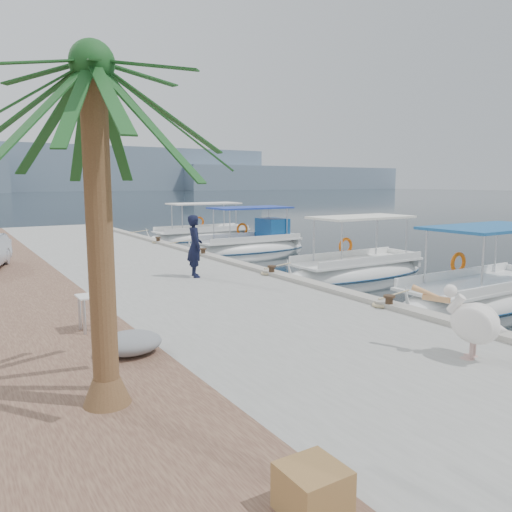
{
  "coord_description": "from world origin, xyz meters",
  "views": [
    {
      "loc": [
        -9.13,
        -11.59,
        3.47
      ],
      "look_at": [
        -1.0,
        1.41,
        1.2
      ],
      "focal_mm": 35.0,
      "sensor_mm": 36.0,
      "label": 1
    }
  ],
  "objects_px": {
    "fishing_caique_b": "(484,299)",
    "fisherman": "(195,246)",
    "fishing_caique_d": "(250,247)",
    "pelican": "(472,322)",
    "date_palm": "(92,66)",
    "fishing_caique_e": "(202,237)",
    "fishing_caique_c": "(357,272)"
  },
  "relations": [
    {
      "from": "fishing_caique_d",
      "to": "pelican",
      "type": "xyz_separation_m",
      "value": [
        -5.74,
        -16.72,
        0.94
      ]
    },
    {
      "from": "fisherman",
      "to": "fishing_caique_c",
      "type": "bearing_deg",
      "value": -82.98
    },
    {
      "from": "fisherman",
      "to": "date_palm",
      "type": "relative_size",
      "value": 0.37
    },
    {
      "from": "pelican",
      "to": "fisherman",
      "type": "distance_m",
      "value": 9.26
    },
    {
      "from": "fishing_caique_d",
      "to": "pelican",
      "type": "distance_m",
      "value": 17.7
    },
    {
      "from": "fishing_caique_d",
      "to": "pelican",
      "type": "relative_size",
      "value": 4.29
    },
    {
      "from": "fishing_caique_e",
      "to": "date_palm",
      "type": "distance_m",
      "value": 24.54
    },
    {
      "from": "fishing_caique_c",
      "to": "fishing_caique_d",
      "type": "relative_size",
      "value": 0.96
    },
    {
      "from": "fishing_caique_b",
      "to": "fisherman",
      "type": "bearing_deg",
      "value": 138.52
    },
    {
      "from": "fisherman",
      "to": "date_palm",
      "type": "distance_m",
      "value": 9.78
    },
    {
      "from": "fishing_caique_c",
      "to": "fisherman",
      "type": "distance_m",
      "value": 6.51
    },
    {
      "from": "fishing_caique_d",
      "to": "date_palm",
      "type": "relative_size",
      "value": 1.27
    },
    {
      "from": "fishing_caique_b",
      "to": "pelican",
      "type": "distance_m",
      "value": 6.71
    },
    {
      "from": "fishing_caique_b",
      "to": "date_palm",
      "type": "xyz_separation_m",
      "value": [
        -11.43,
        -1.98,
        4.76
      ]
    },
    {
      "from": "fisherman",
      "to": "date_palm",
      "type": "xyz_separation_m",
      "value": [
        -4.93,
        -7.72,
        3.4
      ]
    },
    {
      "from": "fishing_caique_d",
      "to": "fisherman",
      "type": "height_order",
      "value": "fisherman"
    },
    {
      "from": "fishing_caique_b",
      "to": "fishing_caique_e",
      "type": "height_order",
      "value": "same"
    },
    {
      "from": "fishing_caique_d",
      "to": "fishing_caique_e",
      "type": "bearing_deg",
      "value": 88.81
    },
    {
      "from": "pelican",
      "to": "date_palm",
      "type": "xyz_separation_m",
      "value": [
        -5.78,
        1.49,
        3.75
      ]
    },
    {
      "from": "fishing_caique_b",
      "to": "fishing_caique_e",
      "type": "bearing_deg",
      "value": 89.38
    },
    {
      "from": "pelican",
      "to": "fisherman",
      "type": "height_order",
      "value": "fisherman"
    },
    {
      "from": "fishing_caique_e",
      "to": "fisherman",
      "type": "relative_size",
      "value": 3.67
    },
    {
      "from": "date_palm",
      "to": "pelican",
      "type": "bearing_deg",
      "value": -14.45
    },
    {
      "from": "fishing_caique_b",
      "to": "fishing_caique_e",
      "type": "xyz_separation_m",
      "value": [
        0.21,
        19.09,
        0.0
      ]
    },
    {
      "from": "fishing_caique_e",
      "to": "fisherman",
      "type": "xyz_separation_m",
      "value": [
        -6.7,
        -13.35,
        1.36
      ]
    },
    {
      "from": "pelican",
      "to": "fisherman",
      "type": "relative_size",
      "value": 0.8
    },
    {
      "from": "fishing_caique_e",
      "to": "date_palm",
      "type": "relative_size",
      "value": 1.35
    },
    {
      "from": "fishing_caique_b",
      "to": "pelican",
      "type": "bearing_deg",
      "value": -148.44
    },
    {
      "from": "fishing_caique_e",
      "to": "pelican",
      "type": "xyz_separation_m",
      "value": [
        -5.86,
        -22.56,
        1.01
      ]
    },
    {
      "from": "fishing_caique_b",
      "to": "fisherman",
      "type": "height_order",
      "value": "fisherman"
    },
    {
      "from": "fishing_caique_b",
      "to": "fishing_caique_d",
      "type": "relative_size",
      "value": 1.01
    },
    {
      "from": "fishing_caique_b",
      "to": "fishing_caique_d",
      "type": "bearing_deg",
      "value": 89.64
    }
  ]
}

